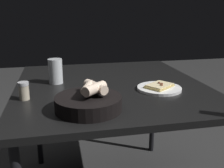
{
  "coord_description": "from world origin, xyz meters",
  "views": [
    {
      "loc": [
        0.28,
        1.37,
        1.17
      ],
      "look_at": [
        0.01,
        0.08,
        0.78
      ],
      "focal_mm": 42.12,
      "sensor_mm": 36.0,
      "label": 1
    }
  ],
  "objects_px": {
    "bread_basket": "(89,102)",
    "pizza_plate": "(159,88)",
    "pepper_shaker": "(24,92)",
    "dining_table": "(110,94)",
    "beer_glass": "(56,73)"
  },
  "relations": [
    {
      "from": "bread_basket",
      "to": "pizza_plate",
      "type": "bearing_deg",
      "value": -153.15
    },
    {
      "from": "bread_basket",
      "to": "pepper_shaker",
      "type": "height_order",
      "value": "bread_basket"
    },
    {
      "from": "dining_table",
      "to": "pepper_shaker",
      "type": "distance_m",
      "value": 0.48
    },
    {
      "from": "beer_glass",
      "to": "pepper_shaker",
      "type": "bearing_deg",
      "value": 59.58
    },
    {
      "from": "dining_table",
      "to": "bread_basket",
      "type": "height_order",
      "value": "bread_basket"
    },
    {
      "from": "dining_table",
      "to": "bread_basket",
      "type": "relative_size",
      "value": 3.97
    },
    {
      "from": "dining_table",
      "to": "pizza_plate",
      "type": "height_order",
      "value": "pizza_plate"
    },
    {
      "from": "dining_table",
      "to": "beer_glass",
      "type": "bearing_deg",
      "value": -15.12
    },
    {
      "from": "pizza_plate",
      "to": "bread_basket",
      "type": "distance_m",
      "value": 0.44
    },
    {
      "from": "dining_table",
      "to": "beer_glass",
      "type": "height_order",
      "value": "beer_glass"
    },
    {
      "from": "bread_basket",
      "to": "pepper_shaker",
      "type": "relative_size",
      "value": 3.31
    },
    {
      "from": "beer_glass",
      "to": "pizza_plate",
      "type": "bearing_deg",
      "value": 155.74
    },
    {
      "from": "bread_basket",
      "to": "pepper_shaker",
      "type": "distance_m",
      "value": 0.33
    },
    {
      "from": "pizza_plate",
      "to": "bread_basket",
      "type": "height_order",
      "value": "bread_basket"
    },
    {
      "from": "pizza_plate",
      "to": "pepper_shaker",
      "type": "height_order",
      "value": "pepper_shaker"
    }
  ]
}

